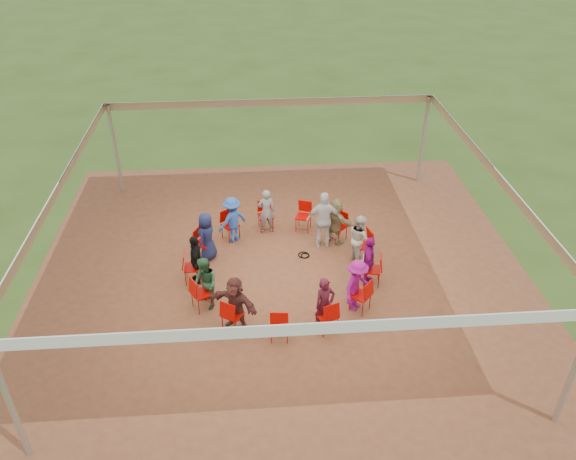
{
  "coord_description": "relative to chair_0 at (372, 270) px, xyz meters",
  "views": [
    {
      "loc": [
        -0.73,
        -11.77,
        9.08
      ],
      "look_at": [
        0.17,
        0.3,
        1.24
      ],
      "focal_mm": 35.0,
      "sensor_mm": 36.0,
      "label": 1
    }
  ],
  "objects": [
    {
      "name": "person_seated_3",
      "position": [
        -2.59,
        2.68,
        0.25
      ],
      "size": [
        0.55,
        0.4,
        1.39
      ],
      "primitive_type": "imported",
      "rotation": [
        0.0,
        0.0,
        -2.99
      ],
      "color": "gray",
      "rests_on": "ground"
    },
    {
      "name": "person_seated_2",
      "position": [
        -0.66,
        2.0,
        0.25
      ],
      "size": [
        1.23,
        1.27,
        1.39
      ],
      "primitive_type": "imported",
      "rotation": [
        0.0,
        0.0,
        2.32
      ],
      "color": "#8F8053",
      "rests_on": "ground"
    },
    {
      "name": "standing_person",
      "position": [
        -1.02,
        1.82,
        0.41
      ],
      "size": [
        1.03,
        0.58,
        1.7
      ],
      "primitive_type": "imported",
      "rotation": [
        0.0,
        0.0,
        3.08
      ],
      "color": "silver",
      "rests_on": "ground"
    },
    {
      "name": "chair_2",
      "position": [
        -0.57,
        2.08,
        0.0
      ],
      "size": [
        0.61,
        0.61,
        0.9
      ],
      "primitive_type": null,
      "rotation": [
        0.0,
        0.0,
        2.32
      ],
      "color": "#BC0500",
      "rests_on": "ground"
    },
    {
      "name": "ground",
      "position": [
        -2.27,
        0.5,
        -0.45
      ],
      "size": [
        80.0,
        80.0,
        0.0
      ],
      "primitive_type": "plane",
      "color": "#2E4C17",
      "rests_on": "ground"
    },
    {
      "name": "chair_10",
      "position": [
        -2.49,
        -1.82,
        0.0
      ],
      "size": [
        0.46,
        0.48,
        0.9
      ],
      "primitive_type": null,
      "rotation": [
        0.0,
        0.0,
        -0.09
      ],
      "color": "#BC0500",
      "rests_on": "ground"
    },
    {
      "name": "chair_1",
      "position": [
        -0.03,
        1.11,
        0.0
      ],
      "size": [
        0.54,
        0.52,
        0.9
      ],
      "primitive_type": null,
      "rotation": [
        0.0,
        0.0,
        1.84
      ],
      "color": "#BC0500",
      "rests_on": "ground"
    },
    {
      "name": "chair_6",
      "position": [
        -4.36,
        1.52,
        0.0
      ],
      "size": [
        0.58,
        0.57,
        0.9
      ],
      "primitive_type": null,
      "rotation": [
        0.0,
        0.0,
        -2.03
      ],
      "color": "#BC0500",
      "rests_on": "ground"
    },
    {
      "name": "dirt_patch",
      "position": [
        -2.27,
        0.5,
        -0.44
      ],
      "size": [
        13.0,
        13.0,
        0.0
      ],
      "primitive_type": "plane",
      "color": "brown",
      "rests_on": "ground"
    },
    {
      "name": "person_seated_9",
      "position": [
        -1.44,
        -1.54,
        0.25
      ],
      "size": [
        0.6,
        0.5,
        1.39
      ],
      "primitive_type": "imported",
      "rotation": [
        0.0,
        0.0,
        0.39
      ],
      "color": "#430F1C",
      "rests_on": "ground"
    },
    {
      "name": "chair_7",
      "position": [
        -4.6,
        0.44,
        0.0
      ],
      "size": [
        0.45,
        0.43,
        0.9
      ],
      "primitive_type": null,
      "rotation": [
        0.0,
        0.0,
        -1.54
      ],
      "color": "#BC0500",
      "rests_on": "ground"
    },
    {
      "name": "chair_5",
      "position": [
        -3.64,
        2.38,
        0.0
      ],
      "size": [
        0.6,
        0.6,
        0.9
      ],
      "primitive_type": null,
      "rotation": [
        0.0,
        0.0,
        -2.51
      ],
      "color": "#BC0500",
      "rests_on": "ground"
    },
    {
      "name": "chair_3",
      "position": [
        -1.5,
        2.69,
        0.0
      ],
      "size": [
        0.54,
        0.55,
        0.9
      ],
      "primitive_type": null,
      "rotation": [
        0.0,
        0.0,
        2.81
      ],
      "color": "#BC0500",
      "rests_on": "ground"
    },
    {
      "name": "person_seated_10",
      "position": [
        -0.58,
        -0.92,
        0.25
      ],
      "size": [
        0.92,
        0.97,
        1.39
      ],
      "primitive_type": "imported",
      "rotation": [
        0.0,
        0.0,
        0.87
      ],
      "color": "#8D0F71",
      "rests_on": "ground"
    },
    {
      "name": "person_seated_0",
      "position": [
        -0.12,
        0.03,
        0.25
      ],
      "size": [
        0.58,
        0.88,
        1.39
      ],
      "primitive_type": "imported",
      "rotation": [
        0.0,
        0.0,
        1.36
      ],
      "color": "#8D0F71",
      "rests_on": "ground"
    },
    {
      "name": "chair_12",
      "position": [
        -0.49,
        -1.0,
        0.0
      ],
      "size": [
        0.61,
        0.6,
        0.9
      ],
      "primitive_type": null,
      "rotation": [
        0.0,
        0.0,
        0.87
      ],
      "color": "#BC0500",
      "rests_on": "ground"
    },
    {
      "name": "person_seated_1",
      "position": [
        -0.14,
        1.08,
        0.25
      ],
      "size": [
        0.55,
        0.75,
        1.39
      ],
      "primitive_type": "imported",
      "rotation": [
        0.0,
        0.0,
        1.84
      ],
      "color": "beige",
      "rests_on": "ground"
    },
    {
      "name": "person_seated_6",
      "position": [
        -4.48,
        0.44,
        0.25
      ],
      "size": [
        0.44,
        0.83,
        1.39
      ],
      "primitive_type": "imported",
      "rotation": [
        0.0,
        0.0,
        -1.54
      ],
      "color": "black",
      "rests_on": "ground"
    },
    {
      "name": "person_seated_4",
      "position": [
        -3.57,
        2.28,
        0.25
      ],
      "size": [
        0.99,
        0.89,
        1.39
      ],
      "primitive_type": "imported",
      "rotation": [
        0.0,
        0.0,
        -2.51
      ],
      "color": "#254FAB",
      "rests_on": "ground"
    },
    {
      "name": "person_seated_7",
      "position": [
        -4.2,
        -0.58,
        0.25
      ],
      "size": [
        0.67,
        0.78,
        1.39
      ],
      "primitive_type": "imported",
      "rotation": [
        0.0,
        0.0,
        -1.06
      ],
      "color": "#285331",
      "rests_on": "ground"
    },
    {
      "name": "chair_11",
      "position": [
        -1.39,
        -1.65,
        0.0
      ],
      "size": [
        0.56,
        0.57,
        0.9
      ],
      "primitive_type": null,
      "rotation": [
        0.0,
        0.0,
        0.39
      ],
      "color": "#BC0500",
      "rests_on": "ground"
    },
    {
      "name": "chair_8",
      "position": [
        -4.3,
        -0.64,
        0.0
      ],
      "size": [
        0.59,
        0.58,
        0.9
      ],
      "primitive_type": null,
      "rotation": [
        0.0,
        0.0,
        -1.06
      ],
      "color": "#BC0500",
      "rests_on": "ground"
    },
    {
      "name": "person_seated_8",
      "position": [
        -3.48,
        -1.35,
        0.25
      ],
      "size": [
        1.34,
        1.11,
        1.39
      ],
      "primitive_type": "imported",
      "rotation": [
        0.0,
        0.0,
        -0.58
      ],
      "color": "#512622",
      "rests_on": "ground"
    },
    {
      "name": "chair_9",
      "position": [
        -3.54,
        -1.45,
        0.0
      ],
      "size": [
        0.59,
        0.6,
        0.9
      ],
      "primitive_type": null,
      "rotation": [
        0.0,
        0.0,
        -0.58
      ],
      "color": "#BC0500",
      "rests_on": "ground"
    },
    {
      "name": "person_seated_5",
      "position": [
        -4.25,
        1.47,
        0.25
      ],
      "size": [
        0.64,
        0.78,
        1.39
      ],
      "primitive_type": "imported",
      "rotation": [
        0.0,
        0.0,
        -2.03
      ],
      "color": "#161D42",
      "rests_on": "ground"
    },
    {
      "name": "chair_0",
      "position": [
        0.0,
        0.0,
        0.0
      ],
      "size": [
        0.52,
        0.5,
        0.9
      ],
      "primitive_type": null,
      "rotation": [
        0.0,
        0.0,
        1.36
      ],
      "color": "#BC0500",
      "rests_on": "ground"
    },
    {
      "name": "tent",
      "position": [
        -2.27,
        0.5,
        1.92
      ],
      "size": [
        10.33,
        10.33,
        3.0
      ],
      "color": "#B2B2B7",
      "rests_on": "ground"
    },
    {
      "name": "laptop",
      "position": [
        -0.27,
        0.06,
        0.21
      ],
      "size": [
        0.32,
        0.38,
        0.23
      ],
      "rotation": [
        0.0,
        0.0,
        1.36
      ],
      "color": "#B7B7BC",
      "rests_on": "ground"
    },
    {
      "name": "chair_4",
      "position": [
        -2.61,
        2.8,
        0.0
      ],
      "size": [
        0.48,
        0.5,
        0.9
      ],
      "primitive_type": null,
      "rotation": [
        0.0,
        0.0,
        -2.99
      ],
      "color": "#BC0500",
      "rests_on": "ground"
    },
    {
      "name": "cable_coil",
      "position": [
        -1.61,
        1.36,
        -0.43
      ],
      "size": [
        0.39,
        0.39,
        0.03
      ],
      "rotation": [
        0.0,
        0.0,
        0.3
      ],
      "color": "black",
      "rests_on": "ground"
    }
  ]
}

